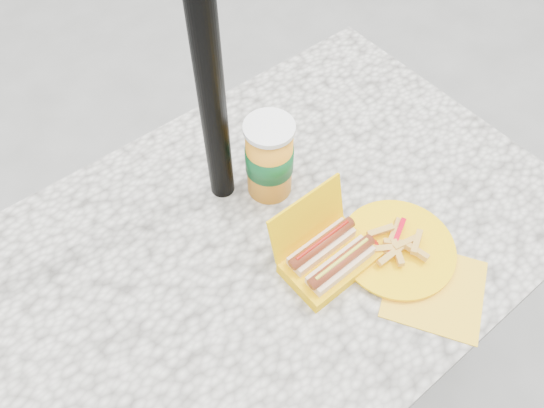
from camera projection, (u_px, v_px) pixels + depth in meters
ground at (270, 364)px, 1.67m from camera, size 60.00×60.00×0.00m
picnic_table at (270, 264)px, 1.15m from camera, size 1.20×0.80×0.75m
umbrella_pole at (207, 56)px, 0.85m from camera, size 0.05×0.05×2.20m
hotdog_box at (329, 256)px, 1.00m from camera, size 0.18×0.15×0.14m
fries_plate at (399, 251)px, 1.03m from camera, size 0.25×0.34×0.04m
soda_cup at (269, 159)px, 1.06m from camera, size 0.10×0.10×0.19m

